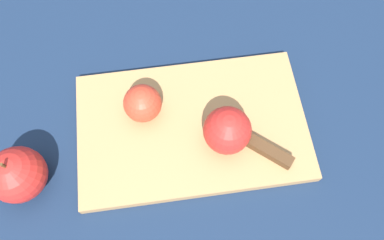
# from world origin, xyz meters

# --- Properties ---
(ground_plane) EXTENTS (4.00, 4.00, 0.00)m
(ground_plane) POSITION_xyz_m (0.00, 0.00, 0.00)
(ground_plane) COLOR #14233D
(cutting_board) EXTENTS (0.41, 0.27, 0.02)m
(cutting_board) POSITION_xyz_m (0.00, 0.00, 0.01)
(cutting_board) COLOR #A37A4C
(cutting_board) RESTS_ON ground_plane
(apple_half_left) EXTENTS (0.06, 0.06, 0.06)m
(apple_half_left) POSITION_xyz_m (-0.08, 0.04, 0.05)
(apple_half_left) COLOR red
(apple_half_left) RESTS_ON cutting_board
(apple_half_right) EXTENTS (0.08, 0.08, 0.08)m
(apple_half_right) POSITION_xyz_m (0.05, -0.04, 0.06)
(apple_half_right) COLOR red
(apple_half_right) RESTS_ON cutting_board
(knife) EXTENTS (0.13, 0.12, 0.02)m
(knife) POSITION_xyz_m (0.11, -0.07, 0.03)
(knife) COLOR silver
(knife) RESTS_ON cutting_board
(apple_whole) EXTENTS (0.09, 0.09, 0.10)m
(apple_whole) POSITION_xyz_m (-0.29, -0.04, 0.04)
(apple_whole) COLOR red
(apple_whole) RESTS_ON ground_plane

